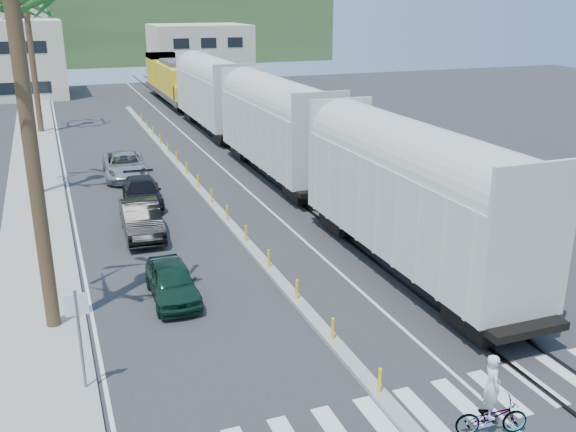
% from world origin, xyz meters
% --- Properties ---
extents(ground, '(140.00, 140.00, 0.00)m').
position_xyz_m(ground, '(0.00, 0.00, 0.00)').
color(ground, '#28282B').
rests_on(ground, ground).
extents(sidewalk, '(3.00, 90.00, 0.15)m').
position_xyz_m(sidewalk, '(-8.50, 25.00, 0.07)').
color(sidewalk, gray).
rests_on(sidewalk, ground).
extents(rails, '(1.56, 100.00, 0.06)m').
position_xyz_m(rails, '(5.00, 28.00, 0.03)').
color(rails, black).
rests_on(rails, ground).
extents(median, '(0.45, 60.00, 0.85)m').
position_xyz_m(median, '(0.00, 19.96, 0.09)').
color(median, gray).
rests_on(median, ground).
extents(crosswalk, '(14.00, 2.20, 0.01)m').
position_xyz_m(crosswalk, '(0.00, -2.00, 0.01)').
color(crosswalk, silver).
rests_on(crosswalk, ground).
extents(lane_markings, '(9.42, 90.00, 0.01)m').
position_xyz_m(lane_markings, '(-2.15, 25.00, 0.00)').
color(lane_markings, silver).
rests_on(lane_markings, ground).
extents(freight_train, '(3.00, 60.94, 5.85)m').
position_xyz_m(freight_train, '(5.00, 26.71, 2.91)').
color(freight_train, beige).
rests_on(freight_train, ground).
extents(street_sign, '(0.60, 0.08, 3.00)m').
position_xyz_m(street_sign, '(-7.30, 2.00, 1.97)').
color(street_sign, slate).
rests_on(street_sign, ground).
extents(buildings, '(38.00, 27.00, 10.00)m').
position_xyz_m(buildings, '(-6.41, 71.66, 4.36)').
color(buildings, beige).
rests_on(buildings, ground).
extents(hillside, '(80.00, 20.00, 12.00)m').
position_xyz_m(hillside, '(0.00, 100.00, 6.00)').
color(hillside, '#385628').
rests_on(hillside, ground).
extents(car_lead, '(1.67, 3.92, 1.32)m').
position_xyz_m(car_lead, '(-3.99, 6.84, 0.66)').
color(car_lead, '#0F2F21').
rests_on(car_lead, ground).
extents(car_second, '(1.93, 4.74, 1.52)m').
position_xyz_m(car_second, '(-4.03, 13.67, 0.76)').
color(car_second, black).
rests_on(car_second, ground).
extents(car_third, '(2.58, 4.94, 1.35)m').
position_xyz_m(car_third, '(-3.34, 18.21, 0.68)').
color(car_third, black).
rests_on(car_third, ground).
extents(car_rear, '(2.88, 5.45, 1.46)m').
position_xyz_m(car_rear, '(-3.46, 24.03, 0.73)').
color(car_rear, '#9FA2A4').
rests_on(car_rear, ground).
extents(cyclist, '(1.49, 2.10, 2.19)m').
position_xyz_m(cyclist, '(1.78, -3.31, 0.69)').
color(cyclist, '#9EA0A5').
rests_on(cyclist, ground).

